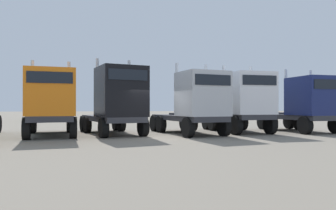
{
  "coord_description": "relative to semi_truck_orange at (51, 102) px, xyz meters",
  "views": [
    {
      "loc": [
        -2.74,
        -16.9,
        1.62
      ],
      "look_at": [
        1.2,
        2.48,
        1.72
      ],
      "focal_mm": 34.94,
      "sensor_mm": 36.0,
      "label": 1
    }
  ],
  "objects": [
    {
      "name": "semi_truck_navy",
      "position": [
        15.33,
        -0.09,
        -0.03
      ],
      "size": [
        2.94,
        5.91,
        4.03
      ],
      "rotation": [
        0.0,
        0.0,
        -1.5
      ],
      "color": "#333338",
      "rests_on": "ground"
    },
    {
      "name": "semi_truck_black",
      "position": [
        3.55,
        0.18,
        0.11
      ],
      "size": [
        3.97,
        6.61,
        4.38
      ],
      "rotation": [
        0.0,
        0.0,
        -1.32
      ],
      "color": "#333338",
      "rests_on": "ground"
    },
    {
      "name": "oak_far_centre",
      "position": [
        4.73,
        19.78,
        1.56
      ],
      "size": [
        3.46,
        3.46,
        5.16
      ],
      "color": "#4C3823",
      "rests_on": "ground"
    },
    {
      "name": "ground",
      "position": [
        5.42,
        -1.46,
        -1.86
      ],
      "size": [
        200.0,
        200.0,
        0.0
      ],
      "primitive_type": "plane",
      "color": "gray"
    },
    {
      "name": "semi_truck_orange",
      "position": [
        0.0,
        0.0,
        0.0
      ],
      "size": [
        3.33,
        6.73,
        4.14
      ],
      "rotation": [
        0.0,
        0.0,
        -1.44
      ],
      "color": "#333338",
      "rests_on": "ground"
    },
    {
      "name": "oak_far_left",
      "position": [
        -4.19,
        20.99,
        1.47
      ],
      "size": [
        2.83,
        2.83,
        4.77
      ],
      "color": "#4C3823",
      "rests_on": "ground"
    },
    {
      "name": "semi_truck_silver",
      "position": [
        7.94,
        -0.54,
        -0.03
      ],
      "size": [
        3.69,
        6.51,
        4.12
      ],
      "rotation": [
        0.0,
        0.0,
        -1.37
      ],
      "color": "#333338",
      "rests_on": "ground"
    },
    {
      "name": "oak_far_right",
      "position": [
        13.06,
        17.88,
        1.56
      ],
      "size": [
        3.01,
        3.01,
        4.95
      ],
      "color": "#4C3823",
      "rests_on": "ground"
    },
    {
      "name": "semi_truck_white",
      "position": [
        11.24,
        0.34,
        0.08
      ],
      "size": [
        2.86,
        6.0,
        4.23
      ],
      "rotation": [
        0.0,
        0.0,
        -1.52
      ],
      "color": "#333338",
      "rests_on": "ground"
    }
  ]
}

